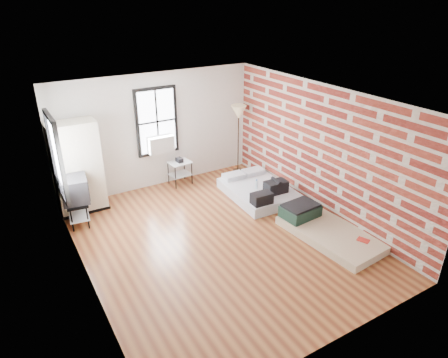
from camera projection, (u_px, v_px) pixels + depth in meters
ground at (220, 240)px, 7.90m from camera, size 6.00×6.00×0.00m
room_shell at (220, 150)px, 7.54m from camera, size 5.02×6.02×2.80m
mattress_main at (259, 190)px, 9.51m from camera, size 1.42×1.87×0.58m
mattress_bare at (323, 228)px, 8.04m from camera, size 1.24×2.14×0.45m
wardrobe at (78, 168)px, 8.60m from camera, size 1.04×0.61×2.04m
side_table at (180, 166)px, 10.00m from camera, size 0.57×0.48×0.71m
floor_lamp at (239, 115)px, 10.27m from camera, size 0.39×0.39×1.82m
tv_stand at (75, 191)px, 8.17m from camera, size 0.59×0.79×1.04m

